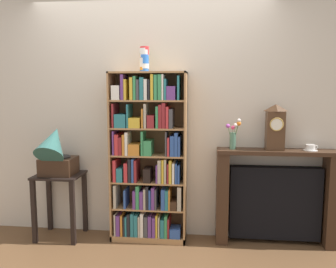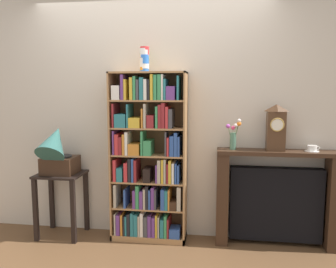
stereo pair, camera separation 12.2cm
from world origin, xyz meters
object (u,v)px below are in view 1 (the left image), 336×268
fireplace_mantel (275,197)px  teacup_with_saucer (311,148)px  mantel_clock (275,127)px  flower_vase (233,135)px  bookshelf (148,163)px  cup_stack (144,59)px  side_table_left (60,192)px  gramophone (55,151)px

fireplace_mantel → teacup_with_saucer: (0.32, -0.02, 0.52)m
mantel_clock → flower_vase: size_ratio=1.46×
bookshelf → mantel_clock: bookshelf is taller
teacup_with_saucer → fireplace_mantel: bearing=176.1°
cup_stack → flower_vase: (0.90, 0.03, -0.76)m
bookshelf → mantel_clock: (1.28, 0.02, 0.39)m
fireplace_mantel → teacup_with_saucer: 0.61m
bookshelf → side_table_left: 1.00m
bookshelf → flower_vase: (0.87, 0.02, 0.30)m
cup_stack → side_table_left: bearing=-176.9°
fireplace_mantel → flower_vase: flower_vase is taller
fireplace_mantel → mantel_clock: mantel_clock is taller
teacup_with_saucer → gramophone: bearing=-176.7°
fireplace_mantel → cup_stack: bearing=-177.7°
bookshelf → cup_stack: bearing=-167.9°
fireplace_mantel → mantel_clock: 0.73m
gramophone → flower_vase: size_ratio=1.87×
side_table_left → flower_vase: (1.81, 0.08, 0.63)m
gramophone → fireplace_mantel: 2.31m
fireplace_mantel → flower_vase: bearing=-176.7°
bookshelf → fireplace_mantel: bearing=2.0°
cup_stack → teacup_with_saucer: 1.87m
cup_stack → fireplace_mantel: 1.93m
teacup_with_saucer → side_table_left: bearing=-178.2°
cup_stack → mantel_clock: cup_stack is taller
bookshelf → fireplace_mantel: size_ratio=1.47×
side_table_left → flower_vase: size_ratio=2.21×
gramophone → teacup_with_saucer: gramophone is taller
cup_stack → gramophone: cup_stack is taller
side_table_left → fireplace_mantel: 2.25m
bookshelf → side_table_left: bookshelf is taller
side_table_left → gramophone: (0.00, -0.07, 0.46)m
cup_stack → teacup_with_saucer: bearing=1.1°
bookshelf → gramophone: bookshelf is taller
fireplace_mantel → mantel_clock: bearing=-142.4°
gramophone → flower_vase: (1.81, 0.15, 0.17)m
fireplace_mantel → mantel_clock: size_ratio=2.61×
bookshelf → gramophone: size_ratio=3.00×
fireplace_mantel → mantel_clock: (-0.03, -0.02, 0.73)m
cup_stack → mantel_clock: (1.30, 0.03, -0.67)m
bookshelf → mantel_clock: bearing=1.0°
bookshelf → fireplace_mantel: 1.35m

